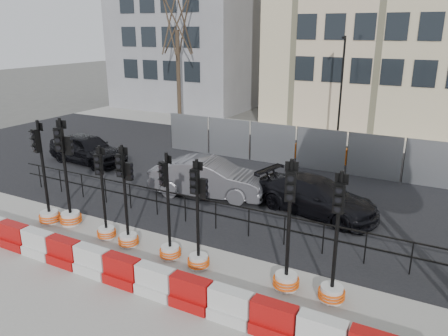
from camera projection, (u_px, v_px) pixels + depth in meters
The scene contains 21 objects.
ground at pixel (197, 244), 13.51m from camera, with size 120.00×120.00×0.00m, color #51514C.
sidewalk_near at pixel (134, 293), 10.99m from camera, with size 40.00×6.00×0.02m, color gray.
road at pixel (280, 179), 19.38m from camera, with size 40.00×14.00×0.03m, color black.
sidewalk_far at pixel (333, 137), 26.93m from camera, with size 40.00×4.00×0.02m, color gray.
building_grey at pixel (191, 21), 36.13m from camera, with size 11.00×9.06×14.00m.
kerb_railing at pixel (216, 210), 14.30m from camera, with size 18.00×0.04×1.00m.
heras_fencing at pixel (291, 148), 21.66m from camera, with size 14.33×1.72×2.00m.
lamp_post_far at pixel (341, 86), 24.87m from camera, with size 0.12×0.56×6.00m.
tree_bare_far at pixel (177, 24), 29.44m from camera, with size 2.00×2.00×9.00m.
barrier_row at pixel (139, 277), 11.05m from camera, with size 14.65×0.50×0.80m.
traffic_signal_a at pixel (47, 203), 14.73m from camera, with size 0.71×0.71×3.59m.
traffic_signal_b at pixel (69, 201), 14.58m from camera, with size 0.73×0.73×3.69m.
traffic_signal_c at pixel (105, 220), 13.69m from camera, with size 0.60×0.60×3.04m.
traffic_signal_d at pixel (127, 223), 13.15m from camera, with size 0.63×0.63×3.21m.
traffic_signal_e at pixel (169, 238), 12.48m from camera, with size 0.63×0.63×3.19m.
traffic_signal_f at pixel (198, 244), 11.94m from camera, with size 0.62×0.62×3.16m.
traffic_signal_g at pixel (287, 264), 10.96m from camera, with size 0.68×0.68×3.47m.
traffic_signal_h at pixel (333, 276), 10.47m from camera, with size 0.66×0.66×3.35m.
car_a at pixel (88, 149), 21.46m from camera, with size 4.42×2.10×1.46m, color black.
car_b at pixel (209, 178), 17.20m from camera, with size 4.83×2.47×1.52m, color #525157.
car_c at pixel (316, 196), 15.57m from camera, with size 4.84×2.86×1.31m, color black.
Camera 1 is at (6.49, -10.30, 6.36)m, focal length 35.00 mm.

